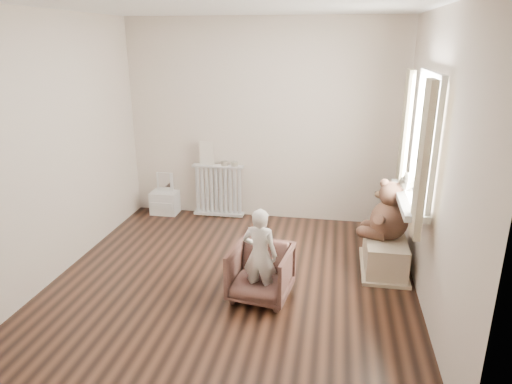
% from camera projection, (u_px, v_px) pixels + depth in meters
% --- Properties ---
extents(floor, '(3.60, 3.60, 0.01)m').
position_uv_depth(floor, '(234.00, 279.00, 4.65)').
color(floor, black).
rests_on(floor, ground).
extents(ceiling, '(3.60, 3.60, 0.01)m').
position_uv_depth(ceiling, '(229.00, 5.00, 3.82)').
color(ceiling, white).
rests_on(ceiling, ground).
extents(back_wall, '(3.60, 0.02, 2.60)m').
position_uv_depth(back_wall, '(263.00, 122.00, 5.91)').
color(back_wall, silver).
rests_on(back_wall, ground).
extents(front_wall, '(3.60, 0.02, 2.60)m').
position_uv_depth(front_wall, '(159.00, 232.00, 2.55)').
color(front_wall, silver).
rests_on(front_wall, ground).
extents(left_wall, '(0.02, 3.60, 2.60)m').
position_uv_depth(left_wall, '(55.00, 148.00, 4.53)').
color(left_wall, silver).
rests_on(left_wall, ground).
extents(right_wall, '(0.02, 3.60, 2.60)m').
position_uv_depth(right_wall, '(435.00, 164.00, 3.93)').
color(right_wall, silver).
rests_on(right_wall, ground).
extents(window, '(0.03, 0.90, 1.10)m').
position_uv_depth(window, '(426.00, 140.00, 4.17)').
color(window, white).
rests_on(window, right_wall).
extents(window_sill, '(0.22, 1.10, 0.06)m').
position_uv_depth(window_sill, '(409.00, 199.00, 4.37)').
color(window_sill, silver).
rests_on(window_sill, right_wall).
extents(curtain_left, '(0.06, 0.26, 1.30)m').
position_uv_depth(curtain_left, '(423.00, 161.00, 3.68)').
color(curtain_left, '#BBAE8B').
rests_on(curtain_left, right_wall).
extents(curtain_right, '(0.06, 0.26, 1.30)m').
position_uv_depth(curtain_right, '(405.00, 134.00, 4.74)').
color(curtain_right, '#BBAE8B').
rests_on(curtain_right, right_wall).
extents(radiator, '(0.69, 0.13, 0.72)m').
position_uv_depth(radiator, '(218.00, 189.00, 6.19)').
color(radiator, silver).
rests_on(radiator, floor).
extents(paper_doll, '(0.19, 0.02, 0.31)m').
position_uv_depth(paper_doll, '(207.00, 153.00, 6.06)').
color(paper_doll, beige).
rests_on(paper_doll, radiator).
extents(tin_a, '(0.09, 0.09, 0.06)m').
position_uv_depth(tin_a, '(224.00, 164.00, 6.06)').
color(tin_a, '#A59E8C').
rests_on(tin_a, radiator).
extents(tin_b, '(0.10, 0.10, 0.05)m').
position_uv_depth(tin_b, '(235.00, 164.00, 6.04)').
color(tin_b, '#A59E8C').
rests_on(tin_b, radiator).
extents(toy_vanity, '(0.37, 0.26, 0.57)m').
position_uv_depth(toy_vanity, '(164.00, 194.00, 6.33)').
color(toy_vanity, silver).
rests_on(toy_vanity, floor).
extents(armchair, '(0.61, 0.63, 0.51)m').
position_uv_depth(armchair, '(261.00, 273.00, 4.26)').
color(armchair, brown).
rests_on(armchair, floor).
extents(child, '(0.35, 0.26, 0.89)m').
position_uv_depth(child, '(260.00, 255.00, 4.14)').
color(child, white).
rests_on(child, armchair).
extents(toy_bench, '(0.41, 0.77, 0.36)m').
position_uv_depth(toy_bench, '(385.00, 251.00, 4.81)').
color(toy_bench, beige).
rests_on(toy_bench, floor).
extents(teddy_bear, '(0.59, 0.52, 0.62)m').
position_uv_depth(teddy_bear, '(390.00, 210.00, 4.65)').
color(teddy_bear, '#392318').
rests_on(teddy_bear, toy_bench).
extents(plush_cat, '(0.17, 0.25, 0.21)m').
position_uv_depth(plush_cat, '(407.00, 181.00, 4.50)').
color(plush_cat, gray).
rests_on(plush_cat, window_sill).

